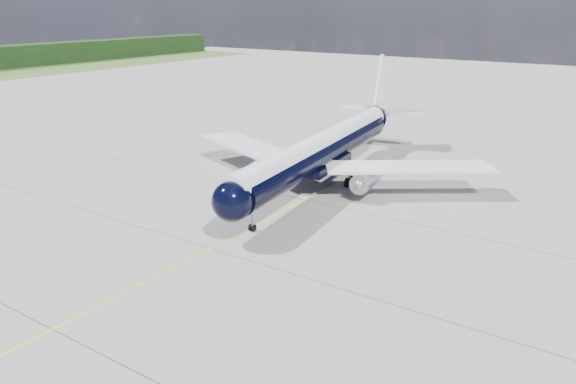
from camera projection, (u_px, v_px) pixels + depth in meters
The scene contains 3 objects.
ground at pixel (329, 188), 63.10m from camera, with size 320.00×320.00×0.00m, color gray.
taxiway_centerline at pixel (305, 200), 59.18m from camera, with size 0.16×160.00×0.01m, color yellow.
main_airliner at pixel (325, 148), 63.79m from camera, with size 37.03×45.37×13.12m.
Camera 1 is at (29.78, -22.28, 19.58)m, focal length 35.00 mm.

